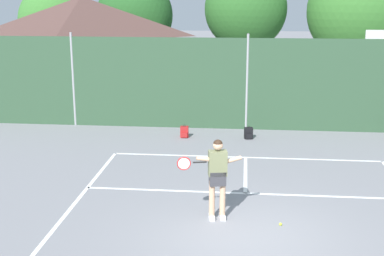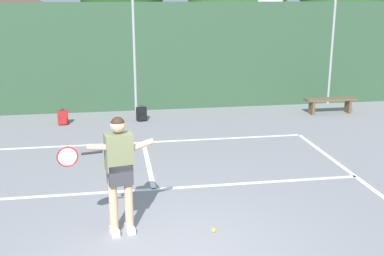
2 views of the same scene
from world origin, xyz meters
name	(u,v)px [view 1 (image 1 of 2)]	position (x,y,z in m)	size (l,w,h in m)	color
ground_plane	(245,237)	(0.00, 0.00, 0.00)	(120.00, 120.00, 0.00)	gray
court_markings	(245,224)	(0.00, 0.65, 0.00)	(8.30, 11.10, 0.01)	white
chainlink_fence	(247,84)	(0.00, 9.00, 1.68)	(26.09, 0.09, 3.51)	#2D4C33
basketball_hoop	(375,62)	(4.90, 10.82, 2.31)	(0.90, 0.67, 3.55)	#284CB2
clubhouse_building	(84,47)	(-7.58, 13.98, 2.46)	(7.43, 5.80, 4.75)	beige
treeline_backdrop	(281,13)	(1.66, 17.52, 3.93)	(25.31, 4.55, 6.55)	brown
tennis_player	(217,172)	(-0.64, 0.84, 1.11)	(1.40, 0.45, 1.85)	silver
tennis_ball	(281,224)	(0.77, 0.63, 0.03)	(0.07, 0.07, 0.07)	#CCE033
backpack_red	(184,132)	(-2.14, 7.61, 0.19)	(0.29, 0.25, 0.46)	maroon
backpack_black	(249,133)	(0.09, 7.66, 0.19)	(0.31, 0.29, 0.46)	black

